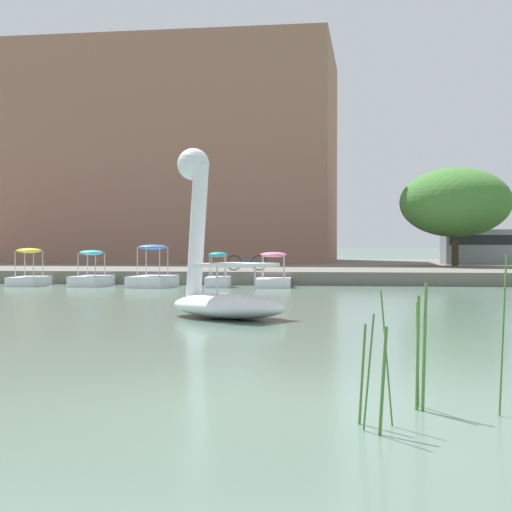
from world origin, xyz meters
The scene contains 13 objects.
ground_plane centered at (0.00, 0.00, 0.00)m, with size 605.07×605.07×0.00m, color #567060.
shore_bank_far centered at (0.00, 36.74, 0.27)m, with size 138.75×27.04×0.55m, color #6B665B.
swan_boat centered at (-2.04, 9.37, 0.92)m, with size 3.49×3.10×3.95m.
pedal_boat_pink centered at (-2.00, 22.10, 0.37)m, with size 1.46×2.15×1.37m.
pedal_boat_teal centered at (-4.18, 21.97, 0.41)m, with size 1.05×1.86×1.37m.
pedal_boat_blue centered at (-6.74, 21.68, 0.43)m, with size 1.66×2.47×1.66m.
pedal_boat_cyan centered at (-9.35, 22.05, 0.40)m, with size 1.35×2.24×1.44m.
pedal_boat_yellow centered at (-11.92, 21.94, 0.44)m, with size 1.18×2.05×1.52m.
tree_broadleaf_right centered at (6.38, 32.45, 3.81)m, with size 6.91×7.11×5.04m.
bicycle_parked centered at (-3.43, 24.91, 0.88)m, with size 1.72×0.22×0.66m.
parked_van centered at (8.49, 36.46, 1.60)m, with size 4.61×2.21×1.94m.
apartment_block centered at (-11.65, 42.86, 7.41)m, with size 23.28×12.29×13.73m, color #996B56.
reed_clump_foreground centered at (2.03, -0.49, 0.63)m, with size 2.69×1.30×1.59m.
Camera 1 is at (0.81, -8.27, 1.70)m, focal length 54.66 mm.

